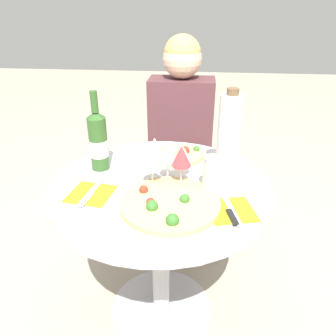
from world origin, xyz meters
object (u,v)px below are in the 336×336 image
object	(u,v)px
seated_diner	(180,152)
wine_bottle	(98,141)
dining_table	(160,217)
chair_behind_diner	(181,158)
tall_carafe	(229,137)
pizza_large	(169,203)

from	to	relation	value
seated_diner	wine_bottle	bearing A→B (deg)	61.50
dining_table	wine_bottle	xyz separation A→B (m)	(-0.26, 0.10, 0.28)
wine_bottle	dining_table	bearing A→B (deg)	-21.48
dining_table	chair_behind_diner	xyz separation A→B (m)	(0.04, 0.79, -0.11)
dining_table	seated_diner	xyz separation A→B (m)	(0.04, 0.65, 0.00)
tall_carafe	wine_bottle	bearing A→B (deg)	178.76
chair_behind_diner	pizza_large	xyz separation A→B (m)	(0.02, -0.95, 0.28)
seated_diner	chair_behind_diner	bearing A→B (deg)	-90.00
pizza_large	wine_bottle	bearing A→B (deg)	140.37
chair_behind_diner	tall_carafe	world-z (taller)	tall_carafe
seated_diner	tall_carafe	size ratio (longest dim) A/B	3.38
dining_table	seated_diner	size ratio (longest dim) A/B	0.72
seated_diner	tall_carafe	xyz separation A→B (m)	(0.22, -0.56, 0.32)
pizza_large	tall_carafe	world-z (taller)	tall_carafe
dining_table	tall_carafe	size ratio (longest dim) A/B	2.42
chair_behind_diner	dining_table	bearing A→B (deg)	87.38
tall_carafe	seated_diner	bearing A→B (deg)	111.41
dining_table	wine_bottle	distance (m)	0.40
dining_table	seated_diner	world-z (taller)	seated_diner
seated_diner	wine_bottle	world-z (taller)	seated_diner
wine_bottle	tall_carafe	bearing A→B (deg)	-1.24
pizza_large	wine_bottle	size ratio (longest dim) A/B	1.06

